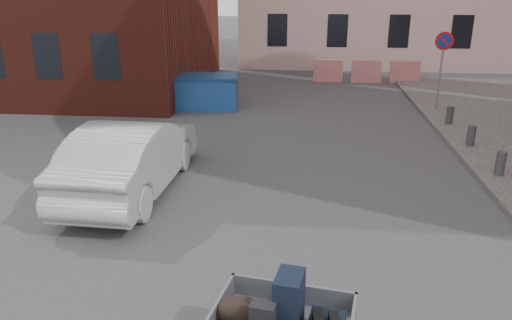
# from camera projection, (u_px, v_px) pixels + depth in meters

# --- Properties ---
(ground) EXTENTS (120.00, 120.00, 0.00)m
(ground) POSITION_uv_depth(u_px,v_px,m) (217.00, 238.00, 8.91)
(ground) COLOR #38383A
(ground) RESTS_ON ground
(no_parking_sign) EXTENTS (0.60, 0.09, 2.65)m
(no_parking_sign) POSITION_uv_depth(u_px,v_px,m) (443.00, 55.00, 16.55)
(no_parking_sign) COLOR gray
(no_parking_sign) RESTS_ON sidewalk
(bollards) EXTENTS (0.22, 9.02, 0.55)m
(bollards) POSITION_uv_depth(u_px,v_px,m) (501.00, 163.00, 11.40)
(bollards) COLOR #3A3A3D
(bollards) RESTS_ON sidewalk
(barriers) EXTENTS (4.70, 0.18, 1.00)m
(barriers) POSITION_uv_depth(u_px,v_px,m) (366.00, 72.00, 22.40)
(barriers) COLOR red
(barriers) RESTS_ON ground
(dumpster) EXTENTS (2.93, 1.71, 1.18)m
(dumpster) POSITION_uv_depth(u_px,v_px,m) (199.00, 92.00, 17.89)
(dumpster) COLOR #1E4C91
(dumpster) RESTS_ON ground
(silver_car) EXTENTS (1.83, 4.82, 1.57)m
(silver_car) POSITION_uv_depth(u_px,v_px,m) (132.00, 156.00, 10.69)
(silver_car) COLOR #B3B6BB
(silver_car) RESTS_ON ground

